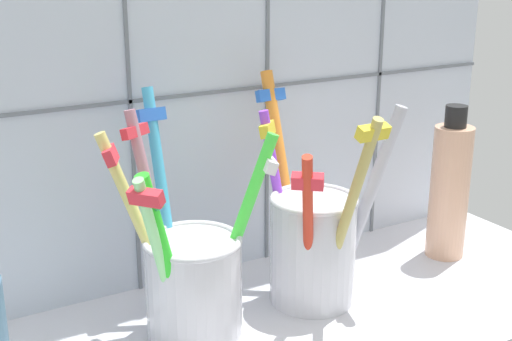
{
  "coord_description": "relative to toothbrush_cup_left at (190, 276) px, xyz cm",
  "views": [
    {
      "loc": [
        -24.97,
        -41.22,
        30.25
      ],
      "look_at": [
        0.0,
        1.86,
        14.28
      ],
      "focal_mm": 48.66,
      "sensor_mm": 36.0,
      "label": 1
    }
  ],
  "objects": [
    {
      "name": "counter_slab",
      "position": [
        5.64,
        -1.96,
        -5.87
      ],
      "size": [
        64.0,
        22.0,
        2.0
      ],
      "primitive_type": "cube",
      "color": "silver",
      "rests_on": "ground"
    },
    {
      "name": "tile_wall_back",
      "position": [
        5.64,
        10.03,
        15.63
      ],
      "size": [
        64.0,
        2.2,
        45.0
      ],
      "color": "silver",
      "rests_on": "ground"
    },
    {
      "name": "toothbrush_cup_left",
      "position": [
        0.0,
        0.0,
        0.0
      ],
      "size": [
        12.54,
        11.63,
        18.27
      ],
      "color": "silver",
      "rests_on": "counter_slab"
    },
    {
      "name": "toothbrush_cup_right",
      "position": [
        11.09,
        -0.08,
        0.52
      ],
      "size": [
        11.31,
        15.5,
        18.48
      ],
      "color": "silver",
      "rests_on": "counter_slab"
    },
    {
      "name": "soap_bottle",
      "position": [
        27.28,
        0.9,
        1.82
      ],
      "size": [
        3.64,
        3.64,
        14.71
      ],
      "color": "#E3AA88",
      "rests_on": "counter_slab"
    }
  ]
}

